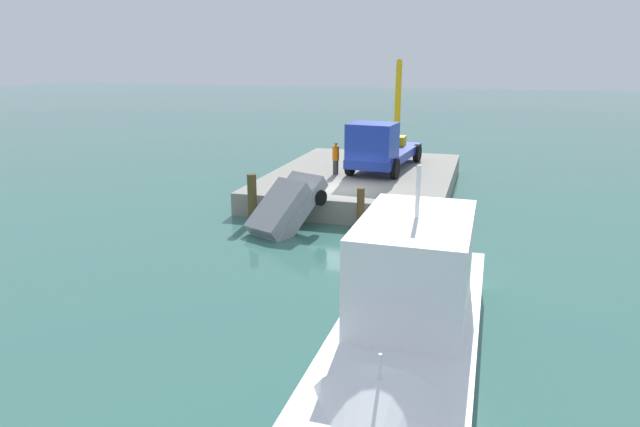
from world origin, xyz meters
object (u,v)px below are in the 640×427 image
(dock_worker, at_px, (336,158))
(salvaged_car, at_px, (280,217))
(crane_truck, at_px, (381,146))
(moored_yacht, at_px, (398,368))

(dock_worker, bearing_deg, salvaged_car, -3.92)
(dock_worker, bearing_deg, crane_truck, 126.21)
(salvaged_car, xyz_separation_m, moored_yacht, (9.95, 6.32, 0.05))
(crane_truck, relative_size, salvaged_car, 2.27)
(crane_truck, xyz_separation_m, moored_yacht, (18.29, 3.81, -1.66))
(dock_worker, height_order, moored_yacht, moored_yacht)
(dock_worker, distance_m, salvaged_car, 6.98)
(dock_worker, relative_size, moored_yacht, 0.14)
(dock_worker, distance_m, moored_yacht, 17.83)
(salvaged_car, relative_size, moored_yacht, 0.37)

